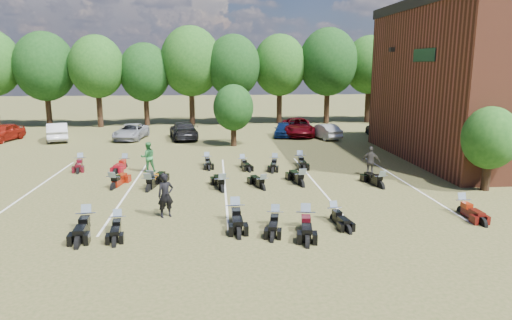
{
  "coord_description": "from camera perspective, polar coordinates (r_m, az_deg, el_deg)",
  "views": [
    {
      "loc": [
        -3.45,
        -20.82,
        6.38
      ],
      "look_at": [
        -1.22,
        4.0,
        1.2
      ],
      "focal_mm": 32.0,
      "sensor_mm": 36.0,
      "label": 1
    }
  ],
  "objects": [
    {
      "name": "young_tree_near_building",
      "position": [
        26.15,
        27.21,
        2.46
      ],
      "size": [
        2.8,
        2.8,
        4.16
      ],
      "color": "black",
      "rests_on": "ground"
    },
    {
      "name": "motorcycle_9",
      "position": [
        24.34,
        -13.25,
        -3.78
      ],
      "size": [
        1.17,
        2.49,
        1.33
      ],
      "primitive_type": null,
      "rotation": [
        0.0,
        0.0,
        2.97
      ],
      "color": "black",
      "rests_on": "ground"
    },
    {
      "name": "car_2",
      "position": [
        41.54,
        -15.37,
        3.43
      ],
      "size": [
        2.78,
        5.07,
        1.35
      ],
      "primitive_type": "imported",
      "rotation": [
        0.0,
        0.0,
        -0.12
      ],
      "color": "gray",
      "rests_on": "ground"
    },
    {
      "name": "motorcycle_5",
      "position": [
        18.52,
        6.19,
        -8.48
      ],
      "size": [
        1.17,
        2.56,
        1.38
      ],
      "primitive_type": null,
      "rotation": [
        0.0,
        0.0,
        -0.16
      ],
      "color": "black",
      "rests_on": "ground"
    },
    {
      "name": "motorcycle_0",
      "position": [
        18.98,
        -16.84,
        -8.43
      ],
      "size": [
        0.91,
        2.17,
        1.17
      ],
      "primitive_type": null,
      "rotation": [
        0.0,
        0.0,
        0.11
      ],
      "color": "black",
      "rests_on": "ground"
    },
    {
      "name": "car_7",
      "position": [
        42.93,
        15.87,
        3.77
      ],
      "size": [
        2.46,
        5.34,
        1.51
      ],
      "primitive_type": "imported",
      "rotation": [
        0.0,
        0.0,
        3.21
      ],
      "color": "#313135",
      "rests_on": "ground"
    },
    {
      "name": "car_0",
      "position": [
        44.68,
        -29.07,
        3.02
      ],
      "size": [
        2.62,
        4.65,
        1.49
      ],
      "primitive_type": "imported",
      "rotation": [
        0.0,
        0.0,
        -0.21
      ],
      "color": "maroon",
      "rests_on": "ground"
    },
    {
      "name": "parking_lines",
      "position": [
        24.66,
        -3.91,
        -3.26
      ],
      "size": [
        20.1,
        14.0,
        0.01
      ],
      "color": "silver",
      "rests_on": "ground"
    },
    {
      "name": "motorcycle_11",
      "position": [
        23.67,
        -4.26,
        -3.93
      ],
      "size": [
        1.15,
        2.53,
        1.36
      ],
      "primitive_type": null,
      "rotation": [
        0.0,
        0.0,
        3.3
      ],
      "color": "black",
      "rests_on": "ground"
    },
    {
      "name": "car_6",
      "position": [
        42.34,
        5.22,
        4.13
      ],
      "size": [
        3.06,
        5.95,
        1.61
      ],
      "primitive_type": "imported",
      "rotation": [
        0.0,
        0.0,
        -0.07
      ],
      "color": "#53040B",
      "rests_on": "ground"
    },
    {
      "name": "motorcycle_16",
      "position": [
        29.94,
        -6.14,
        -0.63
      ],
      "size": [
        0.87,
        2.16,
        1.17
      ],
      "primitive_type": null,
      "rotation": [
        0.0,
        0.0,
        0.1
      ],
      "color": "black",
      "rests_on": "ground"
    },
    {
      "name": "car_5",
      "position": [
        40.9,
        8.56,
        3.58
      ],
      "size": [
        2.45,
        4.25,
        1.32
      ],
      "primitive_type": "imported",
      "rotation": [
        0.0,
        0.0,
        3.42
      ],
      "color": "#AEAFAA",
      "rests_on": "ground"
    },
    {
      "name": "motorcycle_15",
      "position": [
        30.09,
        -16.07,
        -0.96
      ],
      "size": [
        1.05,
        2.36,
        1.27
      ],
      "primitive_type": null,
      "rotation": [
        0.0,
        0.0,
        -0.15
      ],
      "color": "maroon",
      "rests_on": "ground"
    },
    {
      "name": "motorcycle_10",
      "position": [
        23.94,
        0.84,
        -3.72
      ],
      "size": [
        1.24,
        2.25,
        1.2
      ],
      "primitive_type": null,
      "rotation": [
        0.0,
        0.0,
        3.41
      ],
      "color": "black",
      "rests_on": "ground"
    },
    {
      "name": "motorcycle_14",
      "position": [
        31.15,
        -21.04,
        -0.87
      ],
      "size": [
        1.11,
        2.39,
        1.28
      ],
      "primitive_type": null,
      "rotation": [
        0.0,
        0.0,
        0.17
      ],
      "color": "#420911",
      "rests_on": "ground"
    },
    {
      "name": "motorcycle_19",
      "position": [
        29.21,
        2.35,
        -0.88
      ],
      "size": [
        1.13,
        2.3,
        1.23
      ],
      "primitive_type": null,
      "rotation": [
        0.0,
        0.0,
        -0.2
      ],
      "color": "black",
      "rests_on": "ground"
    },
    {
      "name": "motorcycle_1",
      "position": [
        19.5,
        -20.36,
        -8.13
      ],
      "size": [
        0.99,
        2.52,
        1.38
      ],
      "primitive_type": null,
      "rotation": [
        0.0,
        0.0,
        0.08
      ],
      "color": "black",
      "rests_on": "ground"
    },
    {
      "name": "motorcycle_3",
      "position": [
        18.71,
        2.39,
        -8.21
      ],
      "size": [
        1.1,
        2.27,
        1.21
      ],
      "primitive_type": null,
      "rotation": [
        0.0,
        0.0,
        -0.19
      ],
      "color": "black",
      "rests_on": "ground"
    },
    {
      "name": "motorcycle_12",
      "position": [
        24.72,
        5.72,
        -3.27
      ],
      "size": [
        1.15,
        2.57,
        1.38
      ],
      "primitive_type": null,
      "rotation": [
        0.0,
        0.0,
        3.29
      ],
      "color": "black",
      "rests_on": "ground"
    },
    {
      "name": "person_green",
      "position": [
        28.48,
        -13.35,
        0.37
      ],
      "size": [
        1.06,
        0.92,
        1.84
      ],
      "primitive_type": "imported",
      "rotation": [
        0.0,
        0.0,
        3.43
      ],
      "color": "#2A7138",
      "rests_on": "ground"
    },
    {
      "name": "person_black",
      "position": [
        19.84,
        -11.23,
        -4.36
      ],
      "size": [
        0.82,
        0.69,
        1.91
      ],
      "primitive_type": "imported",
      "rotation": [
        0.0,
        0.0,
        0.4
      ],
      "color": "black",
      "rests_on": "ground"
    },
    {
      "name": "ground",
      "position": [
        22.05,
        4.12,
        -5.11
      ],
      "size": [
        160.0,
        160.0,
        0.0
      ],
      "primitive_type": "plane",
      "color": "brown",
      "rests_on": "ground"
    },
    {
      "name": "motorcycle_20",
      "position": [
        29.92,
        5.51,
        -0.62
      ],
      "size": [
        0.83,
        2.37,
        1.31
      ],
      "primitive_type": null,
      "rotation": [
        0.0,
        0.0,
        -0.03
      ],
      "color": "black",
      "rests_on": "ground"
    },
    {
      "name": "motorcycle_18",
      "position": [
        29.25,
        -1.68,
        -0.86
      ],
      "size": [
        1.04,
        2.11,
        1.13
      ],
      "primitive_type": null,
      "rotation": [
        0.0,
        0.0,
        0.21
      ],
      "color": "black",
      "rests_on": "ground"
    },
    {
      "name": "motorcycle_2",
      "position": [
        19.25,
        -2.58,
        -7.63
      ],
      "size": [
        0.86,
        2.54,
        1.4
      ],
      "primitive_type": null,
      "rotation": [
        0.0,
        0.0,
        0.02
      ],
      "color": "black",
      "rests_on": "ground"
    },
    {
      "name": "car_1",
      "position": [
        42.97,
        -23.56,
        3.27
      ],
      "size": [
        3.0,
        4.96,
        1.54
      ],
      "primitive_type": "imported",
      "rotation": [
        0.0,
        0.0,
        3.45
      ],
      "color": "#BABABE",
      "rests_on": "ground"
    },
    {
      "name": "motorcycle_8",
      "position": [
        24.93,
        -12.89,
        -3.39
      ],
      "size": [
        1.34,
        2.54,
        1.35
      ],
      "primitive_type": null,
      "rotation": [
        0.0,
        0.0,
        2.89
      ],
      "color": "black",
      "rests_on": "ground"
    },
    {
      "name": "tree_line",
      "position": [
        49.88,
        -2.35,
        11.66
      ],
      "size": [
        56.0,
        6.0,
        9.79
      ],
      "color": "black",
      "rests_on": "ground"
    },
    {
      "name": "young_tree_midfield",
      "position": [
        36.49,
        -2.84,
        6.56
      ],
      "size": [
        3.2,
        3.2,
        4.7
      ],
      "color": "black",
      "rests_on": "ground"
    },
    {
      "name": "car_3",
      "position": [
        40.76,
        -9.04,
        3.68
      ],
      "size": [
        3.02,
        5.56,
        1.53
      ],
      "primitive_type": "imported",
      "rotation": [
        0.0,
        0.0,
        3.32
      ],
      "color": "black",
      "rests_on": "ground"
    },
    {
      "name": "motorcycle_7",
      "position": [
        25.2,
        -17.38,
        -3.47
      ],
      "size": [
        1.16,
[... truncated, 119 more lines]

